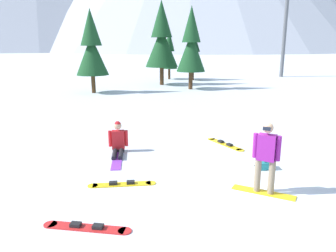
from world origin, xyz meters
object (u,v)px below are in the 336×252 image
(loose_snowboard_near_right, at_px, (122,184))
(pine_tree_twin, at_px, (169,52))
(snowboarder_foreground, at_px, (266,157))
(snowboarder_midground, at_px, (118,142))
(loose_snowboard_far_spare, at_px, (225,144))
(loose_snowboard_near_left, at_px, (87,227))
(pine_tree_leaning, at_px, (162,39))
(backpack_teal, at_px, (265,164))
(pine_tree_young, at_px, (191,45))
(pine_tree_tall, at_px, (193,53))
(pine_tree_short, at_px, (91,48))
(ski_lift_tower, at_px, (286,13))

(loose_snowboard_near_right, distance_m, pine_tree_twin, 24.34)
(snowboarder_foreground, distance_m, snowboarder_midground, 4.85)
(loose_snowboard_far_spare, xyz_separation_m, loose_snowboard_near_left, (-5.06, -3.93, 0.00))
(snowboarder_midground, relative_size, pine_tree_twin, 0.41)
(loose_snowboard_near_right, distance_m, pine_tree_leaning, 20.29)
(backpack_teal, relative_size, pine_tree_young, 0.09)
(snowboarder_midground, xyz_separation_m, pine_tree_tall, (10.40, 18.59, 2.11))
(snowboarder_foreground, distance_m, pine_tree_tall, 23.90)
(pine_tree_leaning, bearing_deg, loose_snowboard_near_right, -110.56)
(loose_snowboard_near_right, height_order, loose_snowboard_far_spare, same)
(loose_snowboard_far_spare, relative_size, pine_tree_tall, 0.40)
(snowboarder_foreground, height_order, loose_snowboard_far_spare, snowboarder_foreground)
(loose_snowboard_far_spare, xyz_separation_m, pine_tree_twin, (4.93, 20.32, 2.45))
(loose_snowboard_far_spare, xyz_separation_m, pine_tree_short, (-2.87, 13.75, 3.04))
(pine_tree_short, height_order, pine_tree_young, pine_tree_young)
(snowboarder_midground, relative_size, pine_tree_tall, 0.41)
(pine_tree_leaning, bearing_deg, ski_lift_tower, 9.75)
(pine_tree_young, height_order, ski_lift_tower, ski_lift_tower)
(loose_snowboard_far_spare, height_order, ski_lift_tower, ski_lift_tower)
(pine_tree_twin, height_order, pine_tree_tall, pine_tree_twin)
(pine_tree_twin, bearing_deg, loose_snowboard_far_spare, -103.64)
(loose_snowboard_near_left, height_order, pine_tree_twin, pine_tree_twin)
(snowboarder_midground, distance_m, pine_tree_young, 15.49)
(snowboarder_foreground, relative_size, loose_snowboard_near_right, 1.00)
(loose_snowboard_far_spare, height_order, backpack_teal, backpack_teal)
(backpack_teal, xyz_separation_m, pine_tree_leaning, (3.01, 18.90, 3.50))
(pine_tree_twin, bearing_deg, loose_snowboard_near_right, -111.73)
(pine_tree_tall, height_order, pine_tree_young, pine_tree_young)
(snowboarder_foreground, relative_size, backpack_teal, 3.09)
(snowboarder_midground, distance_m, ski_lift_tower, 27.95)
(pine_tree_leaning, bearing_deg, pine_tree_young, -69.03)
(loose_snowboard_far_spare, relative_size, backpack_teal, 3.24)
(pine_tree_twin, distance_m, pine_tree_leaning, 4.43)
(pine_tree_leaning, xyz_separation_m, ski_lift_tower, (13.46, 2.31, 2.52))
(snowboarder_midground, height_order, pine_tree_young, pine_tree_young)
(loose_snowboard_near_right, relative_size, pine_tree_twin, 0.37)
(pine_tree_young, bearing_deg, loose_snowboard_near_left, -118.26)
(backpack_teal, xyz_separation_m, pine_tree_young, (4.24, 15.68, 3.12))
(pine_tree_tall, distance_m, pine_tree_short, 10.90)
(loose_snowboard_near_right, bearing_deg, pine_tree_short, 85.82)
(pine_tree_twin, height_order, pine_tree_short, pine_tree_short)
(backpack_teal, xyz_separation_m, ski_lift_tower, (16.47, 21.21, 6.02))
(snowboarder_foreground, bearing_deg, pine_tree_tall, 71.16)
(pine_tree_tall, bearing_deg, backpack_teal, -107.65)
(ski_lift_tower, bearing_deg, loose_snowboard_near_right, -134.26)
(loose_snowboard_near_right, relative_size, pine_tree_young, 0.28)
(pine_tree_tall, xyz_separation_m, pine_tree_short, (-9.60, -5.13, 0.60))
(backpack_teal, distance_m, pine_tree_short, 16.63)
(loose_snowboard_near_left, relative_size, pine_tree_short, 0.30)
(loose_snowboard_far_spare, bearing_deg, snowboarder_midground, 175.39)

